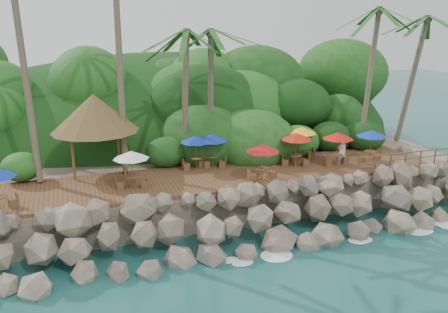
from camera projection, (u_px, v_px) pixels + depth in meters
name	position (u px, v px, depth m)	size (l,w,h in m)	color
ground	(264.00, 258.00, 22.29)	(140.00, 140.00, 0.00)	#19514F
land_base	(183.00, 151.00, 36.51)	(32.00, 25.20, 2.10)	gray
jungle_hill	(164.00, 141.00, 43.62)	(44.80, 28.00, 15.40)	#143811
seawall	(249.00, 219.00, 23.78)	(29.00, 4.00, 2.30)	gray
terrace	(224.00, 176.00, 27.11)	(26.00, 5.00, 0.20)	brown
jungle_foliage	(187.00, 167.00, 35.91)	(44.00, 16.00, 12.00)	#143811
foam_line	(262.00, 254.00, 22.56)	(25.20, 0.80, 0.06)	white
palapa	(94.00, 113.00, 26.92)	(5.11, 5.11, 4.60)	brown
dining_clusters	(243.00, 144.00, 26.97)	(23.30, 5.12, 2.08)	brown
railing	(406.00, 158.00, 28.16)	(7.20, 0.10, 1.00)	brown
waiter	(342.00, 151.00, 28.87)	(0.59, 0.39, 1.62)	white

